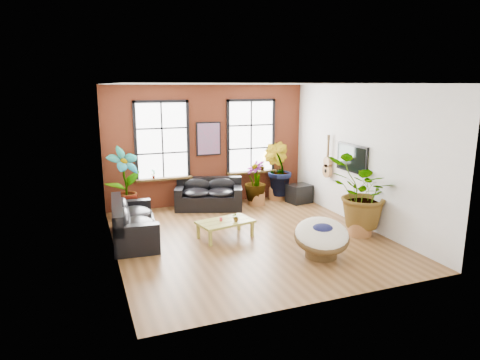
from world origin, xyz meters
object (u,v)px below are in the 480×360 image
object	(u,v)px
coffee_table	(225,223)
sofa_left	(131,223)
papasan_chair	(322,237)
sofa_back	(209,195)

from	to	relation	value
coffee_table	sofa_left	bearing A→B (deg)	150.78
sofa_left	papasan_chair	world-z (taller)	sofa_left
sofa_back	coffee_table	size ratio (longest dim) A/B	1.50
sofa_back	sofa_left	bearing A→B (deg)	-122.99
sofa_left	coffee_table	distance (m)	2.15
sofa_left	papasan_chair	xyz separation A→B (m)	(3.52, -2.43, 0.04)
sofa_left	coffee_table	xyz separation A→B (m)	(2.05, -0.63, -0.04)
sofa_back	papasan_chair	distance (m)	4.44
sofa_back	coffee_table	world-z (taller)	sofa_back
sofa_left	papasan_chair	size ratio (longest dim) A/B	1.57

